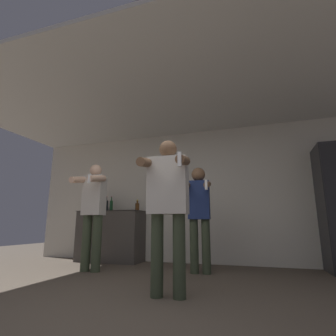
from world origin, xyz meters
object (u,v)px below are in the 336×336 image
bottle_clear_vodka (102,205)px  bottle_brown_liquor (106,205)px  person_spectator_back (199,210)px  bottle_tall_gin (137,206)px  person_woman_foreground (168,201)px  bottle_short_whiskey (90,207)px  person_man_side (93,210)px  bottle_red_label (111,205)px

bottle_clear_vodka → bottle_brown_liquor: bearing=0.0°
bottle_brown_liquor → bottle_clear_vodka: bearing=180.0°
person_spectator_back → bottle_brown_liquor: bearing=160.6°
bottle_tall_gin → person_woman_foreground: 2.50m
bottle_short_whiskey → bottle_clear_vodka: bottle_clear_vodka is taller
bottle_tall_gin → person_man_side: 1.13m
bottle_tall_gin → person_spectator_back: (1.38, -0.73, -0.13)m
bottle_short_whiskey → bottle_brown_liquor: (0.39, 0.00, 0.03)m
bottle_brown_liquor → person_man_side: size_ratio=0.19×
bottle_short_whiskey → person_spectator_back: 2.59m
person_woman_foreground → bottle_short_whiskey: bearing=138.9°
bottle_tall_gin → bottle_brown_liquor: (-0.71, -0.00, 0.04)m
bottle_brown_liquor → person_woman_foreground: size_ratio=0.19×
person_spectator_back → bottle_tall_gin: bearing=152.0°
bottle_short_whiskey → person_woman_foreground: bearing=-41.1°
bottle_tall_gin → bottle_brown_liquor: 0.71m
bottle_red_label → person_woman_foreground: person_woman_foreground is taller
bottle_brown_liquor → bottle_red_label: bearing=0.0°
bottle_clear_vodka → person_spectator_back: person_spectator_back is taller
bottle_red_label → bottle_brown_liquor: bearing=180.0°
person_man_side → bottle_short_whiskey: bearing=127.0°
bottle_clear_vodka → person_woman_foreground: person_woman_foreground is taller
person_spectator_back → person_man_side: bearing=-167.9°
bottle_tall_gin → bottle_clear_vodka: (-0.81, -0.00, 0.04)m
bottle_short_whiskey → bottle_red_label: (0.51, 0.00, 0.02)m
bottle_brown_liquor → bottle_clear_vodka: size_ratio=1.02×
bottle_clear_vodka → person_woman_foreground: size_ratio=0.19×
bottle_red_label → bottle_tall_gin: bearing=0.0°
person_man_side → person_spectator_back: 1.69m
bottle_short_whiskey → person_man_side: (0.82, -1.09, -0.13)m
bottle_short_whiskey → person_woman_foreground: (2.42, -2.11, -0.12)m
bottle_short_whiskey → person_man_side: 1.37m
bottle_short_whiskey → bottle_tall_gin: size_ratio=1.23×
bottle_brown_liquor → person_spectator_back: person_spectator_back is taller
bottle_tall_gin → person_spectator_back: person_spectator_back is taller
bottle_brown_liquor → person_spectator_back: bearing=-19.4°
bottle_clear_vodka → person_spectator_back: (2.19, -0.73, -0.17)m
bottle_tall_gin → person_spectator_back: size_ratio=0.14×
person_spectator_back → bottle_clear_vodka: bearing=161.4°
bottle_tall_gin → bottle_brown_liquor: size_ratio=0.70×
bottle_clear_vodka → person_man_side: bearing=-64.0°
bottle_red_label → bottle_clear_vodka: (-0.23, 0.00, 0.01)m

